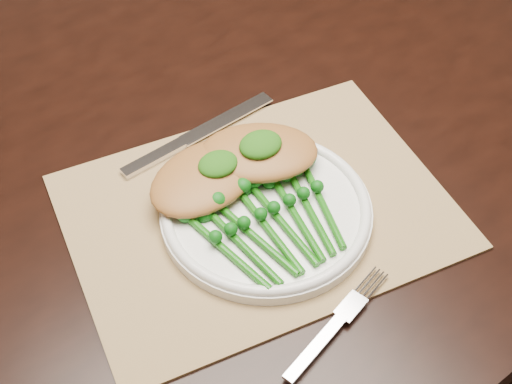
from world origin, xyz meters
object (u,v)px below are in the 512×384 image
dining_table (258,273)px  placemat (258,211)px  chicken_fillet_left (205,177)px  dinner_plate (266,210)px  broccolini_bundle (277,227)px

dining_table → placemat: bearing=-127.3°
dining_table → chicken_fillet_left: (-0.13, -0.09, 0.41)m
placemat → chicken_fillet_left: size_ratio=2.98×
dinner_plate → dining_table: bearing=60.5°
dining_table → placemat: (-0.09, -0.15, 0.37)m
placemat → broccolini_bundle: size_ratio=2.56×
dining_table → placemat: 0.41m
dinner_plate → broccolini_bundle: size_ratio=1.44×
dining_table → placemat: placemat is taller
dining_table → dinner_plate: size_ratio=6.88×
chicken_fillet_left → broccolini_bundle: size_ratio=0.86×
chicken_fillet_left → broccolini_bundle: 0.11m
dining_table → chicken_fillet_left: 0.44m
dinner_plate → broccolini_bundle: (-0.01, -0.03, 0.01)m
dining_table → placemat: size_ratio=3.88×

